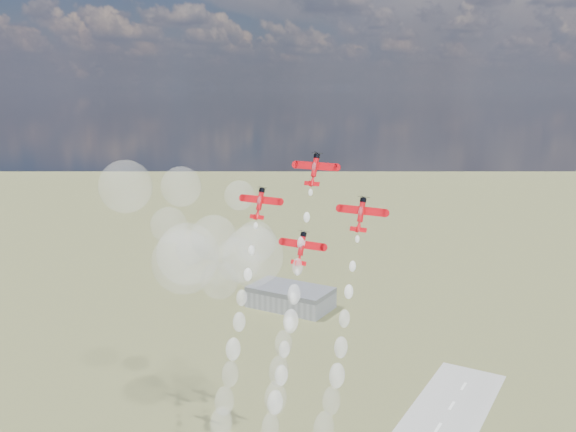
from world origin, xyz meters
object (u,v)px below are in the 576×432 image
(plane_right, at_px, (361,214))
(plane_lead, at_px, (315,169))
(plane_slot, at_px, (301,247))
(hangar, at_px, (291,297))
(plane_left, at_px, (260,203))

(plane_right, bearing_deg, plane_lead, 166.72)
(plane_slot, bearing_deg, hangar, 120.54)
(hangar, bearing_deg, plane_right, -55.59)
(hangar, bearing_deg, plane_lead, -58.46)
(plane_right, bearing_deg, plane_left, 180.00)
(plane_left, bearing_deg, hangar, 117.40)
(hangar, relative_size, plane_right, 4.11)
(hangar, distance_m, plane_right, 235.35)
(plane_left, height_order, plane_slot, plane_left)
(plane_lead, distance_m, plane_right, 18.00)
(plane_left, bearing_deg, plane_right, 0.00)
(plane_right, height_order, plane_slot, plane_right)
(plane_lead, bearing_deg, plane_slot, -90.00)
(plane_lead, relative_size, plane_left, 1.00)
(plane_lead, bearing_deg, plane_right, -13.28)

